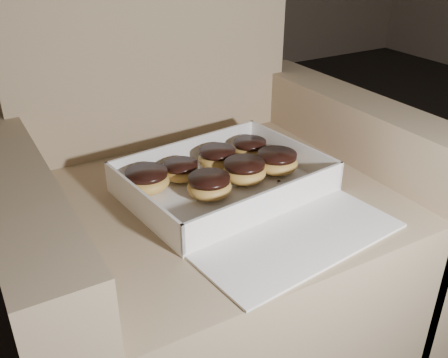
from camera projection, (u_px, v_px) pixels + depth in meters
armchair at (204, 225)px, 1.14m from camera, size 0.87×0.74×0.91m
bakery_box at (238, 193)px, 1.00m from camera, size 0.43×0.49×0.07m
donut_a at (277, 162)px, 1.08m from camera, size 0.09×0.09×0.05m
donut_b at (217, 158)px, 1.10m from camera, size 0.09×0.09×0.04m
donut_c at (181, 171)px, 1.05m from camera, size 0.08×0.08×0.04m
donut_d at (244, 171)px, 1.04m from camera, size 0.09×0.09×0.05m
donut_e at (250, 148)px, 1.15m from camera, size 0.08×0.08×0.04m
donut_f at (209, 186)px, 0.98m from camera, size 0.09×0.09×0.04m
donut_g at (147, 180)px, 1.00m from camera, size 0.09×0.09×0.05m
crumb_a at (199, 240)px, 0.86m from camera, size 0.01×0.01×0.00m
crumb_b at (300, 183)px, 1.04m from camera, size 0.01×0.01×0.00m
crumb_c at (279, 181)px, 1.05m from camera, size 0.01×0.01×0.00m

